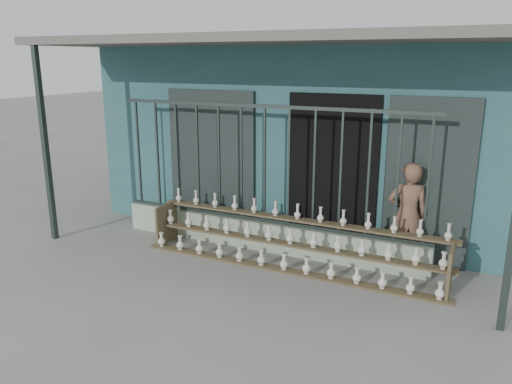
% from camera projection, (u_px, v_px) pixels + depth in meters
% --- Properties ---
extents(ground, '(60.00, 60.00, 0.00)m').
position_uv_depth(ground, '(224.00, 281.00, 6.69)').
color(ground, slate).
extents(workshop_building, '(7.40, 6.60, 3.21)m').
position_uv_depth(workshop_building, '(326.00, 124.00, 9.95)').
color(workshop_building, '#2A565A').
rests_on(workshop_building, ground).
extents(parapet_wall, '(5.00, 0.20, 0.45)m').
position_uv_depth(parapet_wall, '(264.00, 236.00, 7.76)').
color(parapet_wall, '#9CAF96').
rests_on(parapet_wall, ground).
extents(security_fence, '(5.00, 0.04, 1.80)m').
position_uv_depth(security_fence, '(265.00, 165.00, 7.47)').
color(security_fence, '#283330').
rests_on(security_fence, parapet_wall).
extents(shelf_rack, '(4.50, 0.68, 0.85)m').
position_uv_depth(shelf_rack, '(290.00, 242.00, 7.12)').
color(shelf_rack, brown).
rests_on(shelf_rack, ground).
extents(elderly_woman, '(0.65, 0.53, 1.52)m').
position_uv_depth(elderly_woman, '(407.00, 215.00, 6.99)').
color(elderly_woman, brown).
rests_on(elderly_woman, ground).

